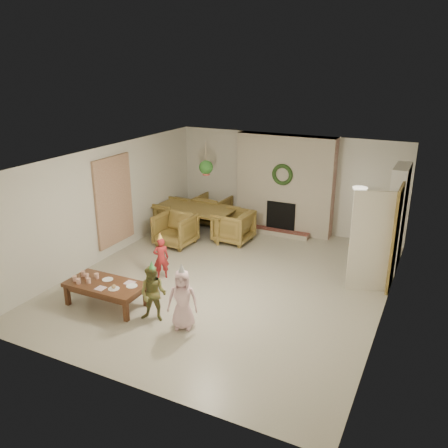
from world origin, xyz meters
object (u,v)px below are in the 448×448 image
Objects in this scene: dining_table at (195,221)px; dining_chair_far at (213,210)px; child_red at (161,258)px; dining_chair_near at (175,230)px; child_plaid at (153,294)px; dining_chair_right at (233,226)px; dining_chair_left at (167,214)px; child_pink at (182,300)px; coffee_table_top at (106,285)px.

dining_table is 2.34× the size of dining_chair_far.
child_red is (0.65, -2.54, 0.08)m from dining_table.
dining_chair_near is 0.98× the size of child_red.
child_plaid is (1.49, -3.10, 0.11)m from dining_chair_near.
dining_chair_near is 1.00× the size of dining_chair_far.
dining_chair_right is at bearing 141.34° from dining_chair_far.
child_plaid reaches higher than dining_chair_far.
dining_chair_left is 4.66m from child_plaid.
child_red is 1.97m from child_pink.
child_pink reaches higher than dining_chair_near.
child_red reaches higher than dining_chair_left.
dining_chair_right reaches higher than coffee_table_top.
dining_chair_near is at bearing 101.91° from child_plaid.
dining_chair_near is at bearing -90.00° from dining_table.
dining_chair_left reaches higher than coffee_table_top.
dining_table is 4.24m from child_plaid.
coffee_table_top is (0.43, -3.06, 0.02)m from dining_chair_near.
child_red is at bearing 111.67° from child_pink.
dining_chair_near is 1.00× the size of dining_chair_left.
child_pink reaches higher than coffee_table_top.
dining_chair_left is 0.83× the size of child_pink.
dining_chair_far is at bearing -45.00° from dining_chair_left.
dining_chair_near and dining_chair_right have the same top height.
coffee_table_top is at bearing 37.52° from child_red.
dining_table reaches higher than coffee_table_top.
child_pink is at bearing -141.35° from dining_chair_left.
child_red is at bearing 102.84° from dining_chair_far.
dining_chair_near reaches higher than coffee_table_top.
coffee_table_top is (1.27, -3.99, 0.02)m from dining_chair_left.
child_plaid reaches higher than dining_chair_left.
dining_chair_far is at bearing -128.66° from dining_chair_right.
dining_table is 2.31× the size of child_red.
dining_table is 2.03× the size of child_plaid.
child_red reaches higher than dining_table.
child_red is 0.88× the size of child_plaid.
child_pink reaches higher than dining_chair_far.
dining_chair_right is 3.96m from coffee_table_top.
coffee_table_top is at bearing -7.78° from dining_chair_right.
coffee_table_top is at bearing 164.00° from child_plaid.
child_pink is (0.57, 0.02, 0.02)m from child_plaid.
dining_chair_far is at bearing 89.99° from child_pink.
dining_chair_left is (-0.89, 0.04, 0.04)m from dining_table.
dining_chair_near is 1.42m from dining_chair_right.
child_red is at bearing -64.52° from dining_chair_near.
child_red is 0.84× the size of child_pink.
dining_chair_far and dining_chair_right have the same top height.
child_red is (0.27, 1.40, 0.03)m from coffee_table_top.
dining_chair_near is at bearing 101.61° from child_pink.
dining_table is 1.40× the size of coffee_table_top.
dining_table is at bearing 96.19° from child_plaid.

